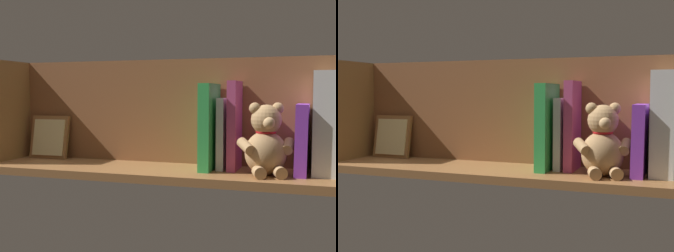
{
  "view_description": "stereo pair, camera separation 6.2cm",
  "coord_description": "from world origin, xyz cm",
  "views": [
    {
      "loc": [
        -38.81,
        117.08,
        20.24
      ],
      "look_at": [
        0.0,
        0.0,
        11.6
      ],
      "focal_mm": 48.47,
      "sensor_mm": 36.0,
      "label": 1
    },
    {
      "loc": [
        -44.62,
        114.99,
        20.24
      ],
      "look_at": [
        0.0,
        0.0,
        11.6
      ],
      "focal_mm": 48.47,
      "sensor_mm": 36.0,
      "label": 2
    }
  ],
  "objects": [
    {
      "name": "dictionary_thick_white",
      "position": [
        -40.48,
        -2.84,
        12.99
      ],
      "size": [
        5.71,
        12.74,
        25.98
      ],
      "primitive_type": "cube",
      "color": "silver",
      "rests_on": "ground_plane"
    },
    {
      "name": "book_3",
      "position": [
        -14.53,
        -4.06,
        9.61
      ],
      "size": [
        1.96,
        10.49,
        19.22
      ],
      "primitive_type": "cube",
      "color": "silver",
      "rests_on": "ground_plane"
    },
    {
      "name": "book_4",
      "position": [
        -11.08,
        -2.11,
        11.55
      ],
      "size": [
        2.96,
        14.4,
        23.09
      ],
      "primitive_type": "cube",
      "color": "green",
      "rests_on": "ground_plane"
    },
    {
      "name": "shelf_side_divider",
      "position": [
        52.08,
        0.0,
        15.23
      ],
      "size": [
        2.4,
        19.42,
        30.45
      ],
      "primitive_type": "cube",
      "color": "brown",
      "rests_on": "ground_plane"
    },
    {
      "name": "picture_frame_leaning",
      "position": [
        42.0,
        -7.05,
        6.66
      ],
      "size": [
        12.99,
        3.94,
        13.56
      ],
      "color": "brown",
      "rests_on": "ground_plane"
    },
    {
      "name": "ground_plane",
      "position": [
        0.0,
        0.0,
        -1.1
      ],
      "size": [
        108.17,
        25.42,
        2.2
      ],
      "primitive_type": "cube",
      "color": "brown"
    },
    {
      "name": "teddy_bear",
      "position": [
        -26.7,
        2.63,
        8.02
      ],
      "size": [
        14.11,
        13.72,
        18.23
      ],
      "rotation": [
        0.0,
        0.0,
        0.31
      ],
      "color": "tan",
      "rests_on": "ground_plane"
    },
    {
      "name": "book_2",
      "position": [
        -17.64,
        -3.67,
        11.89
      ],
      "size": [
        2.31,
        11.27,
        23.78
      ],
      "primitive_type": "cube",
      "color": "#B23F72",
      "rests_on": "ground_plane"
    },
    {
      "name": "book_1",
      "position": [
        -35.14,
        -2.06,
        8.9
      ],
      "size": [
        3.25,
        14.49,
        17.84
      ],
      "primitive_type": "cube",
      "rotation": [
        0.0,
        -0.01,
        0.0
      ],
      "color": "purple",
      "rests_on": "ground_plane"
    },
    {
      "name": "shelf_back_panel",
      "position": [
        0.0,
        -10.46,
        15.23
      ],
      "size": [
        108.17,
        1.5,
        30.45
      ],
      "primitive_type": "cube",
      "color": "brown",
      "rests_on": "ground_plane"
    }
  ]
}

